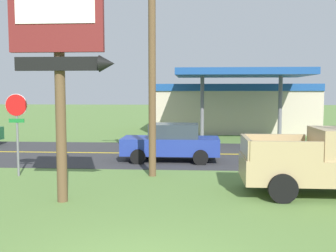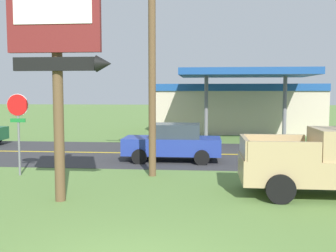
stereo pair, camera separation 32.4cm
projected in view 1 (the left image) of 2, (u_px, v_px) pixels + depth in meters
road_asphalt at (175, 154)px, 19.14m from camera, size 140.00×8.00×0.02m
road_centre_line at (175, 153)px, 19.14m from camera, size 126.00×0.20×0.01m
motel_sign at (60, 39)px, 10.31m from camera, size 2.79×0.54×6.49m
stop_sign at (17, 120)px, 13.92m from camera, size 0.80×0.08×2.95m
utility_pole at (152, 42)px, 13.71m from camera, size 1.93×0.26×8.90m
gas_station at (232, 106)px, 29.98m from camera, size 12.00×11.50×4.40m
pickup_tan_parked_on_lawn at (334, 162)px, 11.46m from camera, size 5.21×2.27×1.96m
car_blue_mid_lane at (171, 142)px, 17.09m from camera, size 4.20×2.00×1.64m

